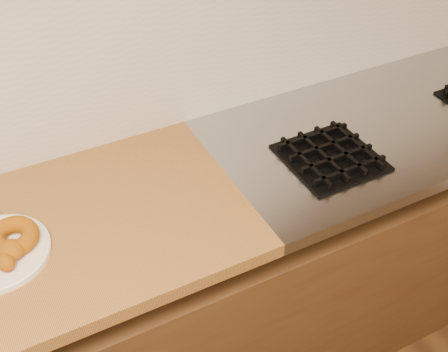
{
  "coord_description": "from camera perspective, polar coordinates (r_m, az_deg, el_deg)",
  "views": [
    {
      "loc": [
        -0.06,
        0.62,
        1.9
      ],
      "look_at": [
        0.47,
        1.65,
        0.93
      ],
      "focal_mm": 45.0,
      "sensor_mm": 36.0,
      "label": 1
    }
  ],
  "objects": [
    {
      "name": "base_cabinet",
      "position": [
        1.86,
        -14.25,
        -16.67
      ],
      "size": [
        3.6,
        0.6,
        0.77
      ],
      "primitive_type": "cube",
      "color": "#473117",
      "rests_on": "floor"
    },
    {
      "name": "stovetop",
      "position": [
        1.92,
        17.74,
        5.55
      ],
      "size": [
        1.3,
        0.62,
        0.04
      ],
      "primitive_type": "cube",
      "color": "#9EA0A5",
      "rests_on": "base_cabinet"
    },
    {
      "name": "burner_grates",
      "position": [
        1.84,
        18.98,
        4.88
      ],
      "size": [
        0.91,
        0.26,
        0.03
      ],
      "color": "black",
      "rests_on": "stovetop"
    },
    {
      "name": "ring_donut",
      "position": [
        1.44,
        -20.6,
        -5.76
      ],
      "size": [
        0.16,
        0.16,
        0.05
      ],
      "primitive_type": "torus",
      "rotation": [
        0.1,
        0.0,
        0.38
      ],
      "color": "#8E4900",
      "rests_on": "donut_plate"
    }
  ]
}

